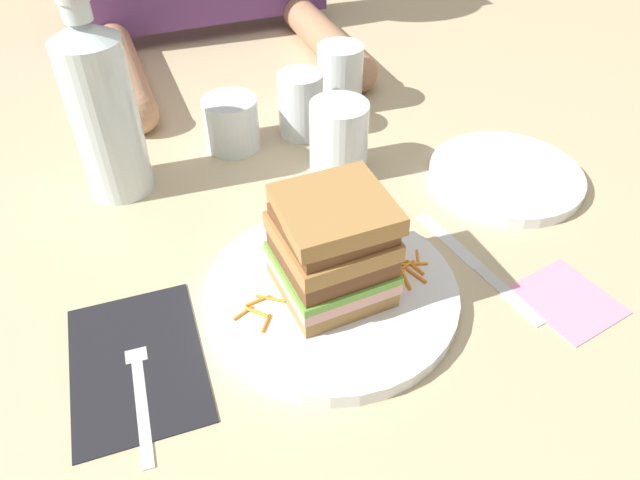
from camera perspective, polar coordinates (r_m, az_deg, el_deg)
ground_plane at (r=0.63m, az=-1.23°, el=-4.38°), size 3.00×3.00×0.00m
main_plate at (r=0.61m, az=1.05°, el=-5.17°), size 0.26×0.26×0.02m
sandwich at (r=0.56m, az=1.16°, el=-0.79°), size 0.11×0.11×0.11m
carrot_shred_0 at (r=0.58m, az=-7.50°, el=-7.04°), size 0.02×0.01×0.00m
carrot_shred_1 at (r=0.59m, az=-6.08°, el=-5.88°), size 0.03×0.01×0.00m
carrot_shred_2 at (r=0.59m, az=-4.83°, el=-5.69°), size 0.03×0.02×0.00m
carrot_shred_3 at (r=0.57m, az=-5.24°, el=-8.06°), size 0.02×0.02×0.00m
carrot_shred_4 at (r=0.58m, az=-6.15°, el=-6.99°), size 0.02×0.02×0.00m
carrot_shred_5 at (r=0.64m, az=9.47°, el=-1.68°), size 0.01×0.02×0.00m
carrot_shred_6 at (r=0.63m, az=9.23°, el=-2.63°), size 0.01×0.03×0.00m
carrot_shred_7 at (r=0.61m, az=8.27°, el=-3.67°), size 0.01×0.03×0.00m
carrot_shred_8 at (r=0.63m, az=6.70°, el=-2.17°), size 0.03×0.00×0.00m
carrot_shred_9 at (r=0.62m, az=9.34°, el=-3.41°), size 0.01×0.03×0.00m
carrot_shred_10 at (r=0.63m, az=9.03°, el=-2.31°), size 0.03×0.01×0.00m
carrot_shred_11 at (r=0.64m, az=7.16°, el=-1.47°), size 0.02×0.03×0.00m
carrot_shred_12 at (r=0.61m, az=6.67°, el=-3.46°), size 0.01×0.03×0.00m
carrot_shred_13 at (r=0.63m, az=8.20°, el=-2.62°), size 0.03×0.01×0.00m
napkin_dark at (r=0.58m, az=-17.38°, el=-11.24°), size 0.13×0.18×0.00m
fork at (r=0.57m, az=-17.25°, el=-12.78°), size 0.03×0.17×0.00m
knife at (r=0.67m, az=15.22°, el=-2.55°), size 0.04×0.20×0.00m
juice_glass at (r=0.77m, az=1.81°, el=9.39°), size 0.08×0.08×0.10m
water_bottle at (r=0.74m, az=-20.34°, el=11.79°), size 0.08×0.08×0.25m
empty_tumbler_0 at (r=0.83m, az=-8.75°, el=11.10°), size 0.08×0.08×0.07m
empty_tumbler_1 at (r=0.85m, az=-1.90°, el=13.02°), size 0.06×0.06×0.09m
empty_tumbler_2 at (r=0.92m, az=1.95°, el=15.53°), size 0.07×0.07×0.10m
side_plate at (r=0.80m, az=17.59°, el=5.96°), size 0.20×0.20×0.01m
napkin_pink at (r=0.66m, az=22.95°, el=-5.37°), size 0.10×0.11×0.00m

